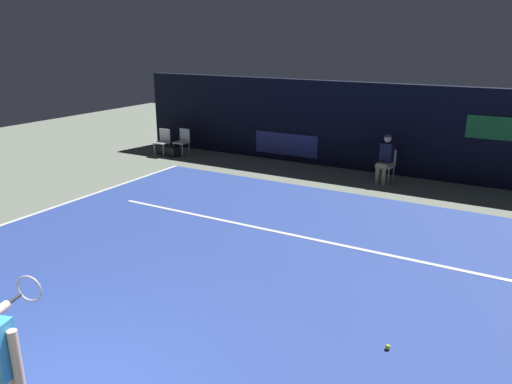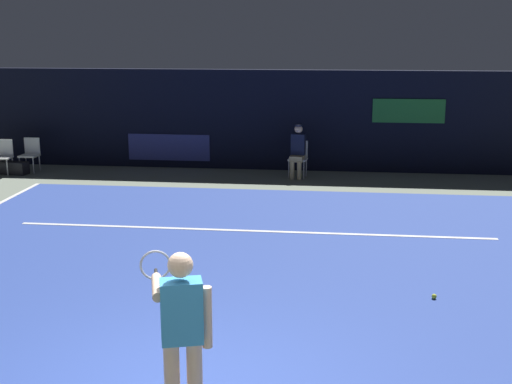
% 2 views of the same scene
% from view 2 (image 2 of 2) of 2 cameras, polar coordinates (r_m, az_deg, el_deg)
% --- Properties ---
extents(ground_plane, '(33.29, 33.29, 0.00)m').
position_cam_2_polar(ground_plane, '(10.60, -1.61, -6.13)').
color(ground_plane, gray).
extents(court_surface, '(11.17, 10.18, 0.01)m').
position_cam_2_polar(court_surface, '(10.60, -1.61, -6.10)').
color(court_surface, '#2D479E').
rests_on(court_surface, ground).
extents(line_service, '(8.71, 0.10, 0.01)m').
position_cam_2_polar(line_service, '(12.28, -0.42, -3.30)').
color(line_service, white).
rests_on(line_service, court_surface).
extents(back_wall, '(16.58, 0.33, 2.60)m').
position_cam_2_polar(back_wall, '(17.70, 1.88, 6.09)').
color(back_wall, black).
rests_on(back_wall, ground).
extents(tennis_player, '(0.81, 0.92, 1.73)m').
position_cam_2_polar(tennis_player, '(6.03, -6.31, -11.73)').
color(tennis_player, beige).
rests_on(tennis_player, ground).
extents(line_judge_on_chair, '(0.49, 0.57, 1.32)m').
position_cam_2_polar(line_judge_on_chair, '(16.73, 3.55, 3.53)').
color(line_judge_on_chair, white).
rests_on(line_judge_on_chair, ground).
extents(courtside_chair_near, '(0.46, 0.43, 0.88)m').
position_cam_2_polar(courtside_chair_near, '(18.37, -18.55, 3.16)').
color(courtside_chair_near, white).
rests_on(courtside_chair_near, ground).
extents(courtside_chair_far, '(0.46, 0.44, 0.88)m').
position_cam_2_polar(courtside_chair_far, '(18.30, -20.59, 2.96)').
color(courtside_chair_far, white).
rests_on(courtside_chair_far, ground).
extents(tennis_ball, '(0.07, 0.07, 0.07)m').
position_cam_2_polar(tennis_ball, '(9.56, 14.83, -8.53)').
color(tennis_ball, '#CCE033').
rests_on(tennis_ball, court_surface).
extents(equipment_bag, '(0.88, 0.45, 0.32)m').
position_cam_2_polar(equipment_bag, '(18.32, -19.95, 1.94)').
color(equipment_bag, black).
rests_on(equipment_bag, ground).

